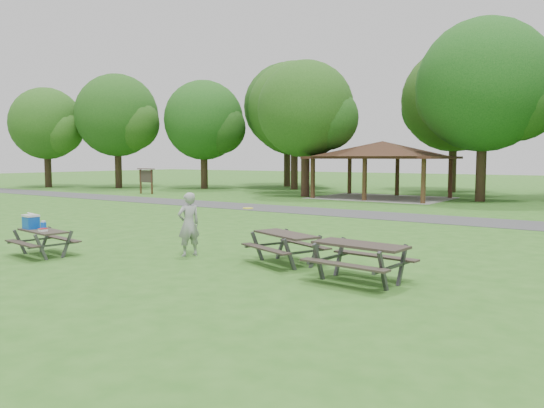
{
  "coord_description": "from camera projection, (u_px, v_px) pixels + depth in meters",
  "views": [
    {
      "loc": [
        9.91,
        -8.89,
        2.67
      ],
      "look_at": [
        1.0,
        4.0,
        1.3
      ],
      "focal_mm": 35.0,
      "sensor_mm": 36.0,
      "label": 1
    }
  ],
  "objects": [
    {
      "name": "picnic_table_far",
      "position": [
        360.0,
        253.0,
        11.32
      ],
      "size": [
        2.15,
        1.79,
        0.87
      ],
      "color": "#2B241F",
      "rests_on": "ground"
    },
    {
      "name": "picnic_table_near",
      "position": [
        39.0,
        231.0,
        14.48
      ],
      "size": [
        1.86,
        1.58,
        1.18
      ],
      "color": "#2E2721",
      "rests_on": "ground"
    },
    {
      "name": "tree_row_d",
      "position": [
        307.0,
        112.0,
        36.14
      ],
      "size": [
        6.93,
        6.6,
        9.27
      ],
      "color": "#311E15",
      "rests_on": "ground"
    },
    {
      "name": "tree_row_e",
      "position": [
        486.0,
        89.0,
        31.86
      ],
      "size": [
        8.4,
        8.0,
        11.02
      ],
      "color": "black",
      "rests_on": "ground"
    },
    {
      "name": "tree_deep_a",
      "position": [
        288.0,
        109.0,
        48.74
      ],
      "size": [
        8.4,
        8.0,
        11.38
      ],
      "color": "#302015",
      "rests_on": "ground"
    },
    {
      "name": "frisbee_thrower",
      "position": [
        189.0,
        224.0,
        14.35
      ],
      "size": [
        0.62,
        0.74,
        1.74
      ],
      "primitive_type": "imported",
      "rotation": [
        0.0,
        0.0,
        -1.95
      ],
      "color": "#949496",
      "rests_on": "ground"
    },
    {
      "name": "ground",
      "position": [
        147.0,
        266.0,
        13.13
      ],
      "size": [
        160.0,
        160.0,
        0.0
      ],
      "primitive_type": "plane",
      "color": "#2D631C",
      "rests_on": "ground"
    },
    {
      "name": "frisbee_in_flight",
      "position": [
        248.0,
        208.0,
        13.62
      ],
      "size": [
        0.35,
        0.35,
        0.02
      ],
      "color": "yellow",
      "rests_on": "ground"
    },
    {
      "name": "pavilion",
      "position": [
        382.0,
        152.0,
        34.8
      ],
      "size": [
        8.6,
        7.01,
        3.76
      ],
      "color": "#372314",
      "rests_on": "ground"
    },
    {
      "name": "tree_row_c",
      "position": [
        296.0,
        111.0,
        44.22
      ],
      "size": [
        8.19,
        7.8,
        10.67
      ],
      "color": "#332016",
      "rests_on": "ground"
    },
    {
      "name": "tree_deep_b",
      "position": [
        456.0,
        103.0,
        40.67
      ],
      "size": [
        8.4,
        8.0,
        11.13
      ],
      "color": "#302215",
      "rests_on": "ground"
    },
    {
      "name": "tree_flank_left",
      "position": [
        47.0,
        126.0,
        47.46
      ],
      "size": [
        6.72,
        6.4,
        8.93
      ],
      "color": "black",
      "rests_on": "ground"
    },
    {
      "name": "asphalt_path",
      "position": [
        377.0,
        215.0,
        24.6
      ],
      "size": [
        120.0,
        3.2,
        0.02
      ],
      "primitive_type": "cube",
      "color": "#3F3F41",
      "rests_on": "ground"
    },
    {
      "name": "notice_board",
      "position": [
        146.0,
        176.0,
        39.1
      ],
      "size": [
        1.6,
        0.3,
        1.88
      ],
      "color": "#392114",
      "rests_on": "ground"
    },
    {
      "name": "tree_row_a",
      "position": [
        118.0,
        118.0,
        46.46
      ],
      "size": [
        7.56,
        7.2,
        9.97
      ],
      "color": "black",
      "rests_on": "ground"
    },
    {
      "name": "picnic_table_middle",
      "position": [
        286.0,
        241.0,
        13.3
      ],
      "size": [
        2.28,
        2.07,
        0.81
      ],
      "color": "#2E2621",
      "rests_on": "ground"
    },
    {
      "name": "tree_row_b",
      "position": [
        205.0,
        123.0,
        45.4
      ],
      "size": [
        7.14,
        6.8,
        9.28
      ],
      "color": "#301F15",
      "rests_on": "ground"
    }
  ]
}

